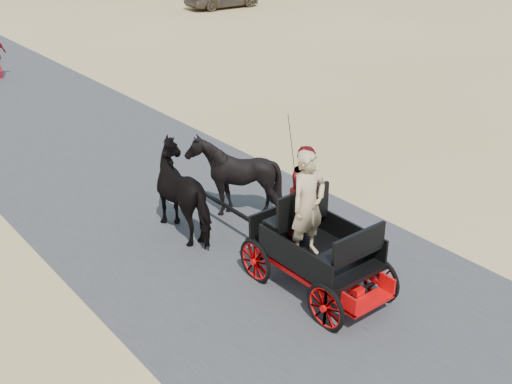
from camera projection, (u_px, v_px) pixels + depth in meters
ground at (222, 238)px, 12.34m from camera, size 140.00×140.00×0.00m
road at (222, 237)px, 12.34m from camera, size 6.00×140.00×0.01m
carriage at (316, 270)px, 10.65m from camera, size 1.30×2.40×0.72m
horse_left at (188, 192)px, 12.23m from camera, size 0.91×2.01×1.70m
horse_right at (234, 177)px, 12.85m from camera, size 1.37×1.54×1.70m
driver_man at (308, 205)px, 10.02m from camera, size 0.66×0.43×1.80m
passenger_woman at (307, 191)px, 10.74m from camera, size 0.77×0.60×1.58m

